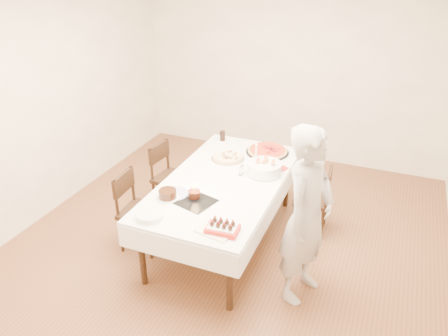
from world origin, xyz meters
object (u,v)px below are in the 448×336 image
at_px(pizza_white, 228,157).
at_px(taper_candle, 256,156).
at_px(chair_left_savory, 173,179).
at_px(chair_left_dessert, 142,212).
at_px(pasta_bowl, 264,168).
at_px(birthday_cake, 194,191).
at_px(dining_table, 224,210).
at_px(pizza_pepperoni, 267,151).
at_px(chair_right_savory, 311,199).
at_px(layer_cake, 168,194).
at_px(strawberry_box, 222,228).
at_px(person, 307,216).
at_px(cola_glass, 223,136).

relative_size(pizza_white, taper_candle, 1.20).
xyz_separation_m(chair_left_savory, chair_left_dessert, (0.05, -0.77, 0.01)).
relative_size(pizza_white, pasta_bowl, 1.04).
bearing_deg(chair_left_savory, pizza_white, -163.53).
distance_m(pasta_bowl, birthday_cake, 0.87).
bearing_deg(birthday_cake, dining_table, 74.41).
distance_m(chair_left_savory, pizza_pepperoni, 1.17).
bearing_deg(taper_candle, chair_left_savory, 179.97).
distance_m(chair_right_savory, pasta_bowl, 0.70).
bearing_deg(pizza_white, layer_cake, -101.95).
xyz_separation_m(chair_right_savory, taper_candle, (-0.60, -0.21, 0.52)).
bearing_deg(dining_table, strawberry_box, -68.48).
relative_size(dining_table, pizza_pepperoni, 4.29).
height_order(chair_left_dessert, person, person).
distance_m(chair_right_savory, birthday_cake, 1.45).
xyz_separation_m(birthday_cake, strawberry_box, (0.46, -0.40, -0.04)).
xyz_separation_m(person, pizza_pepperoni, (-0.75, 1.27, -0.06)).
height_order(person, cola_glass, person).
xyz_separation_m(chair_left_dessert, pasta_bowl, (1.09, 0.71, 0.39)).
height_order(cola_glass, strawberry_box, cola_glass).
bearing_deg(pizza_pepperoni, chair_left_savory, -156.04).
relative_size(chair_right_savory, taper_candle, 2.46).
xyz_separation_m(chair_right_savory, strawberry_box, (-0.49, -1.40, 0.40)).
relative_size(pizza_pepperoni, pasta_bowl, 1.37).
height_order(chair_right_savory, taper_candle, taper_candle).
bearing_deg(pizza_white, birthday_cake, -88.73).
height_order(dining_table, layer_cake, layer_cake).
distance_m(dining_table, pizza_white, 0.63).
height_order(layer_cake, birthday_cake, birthday_cake).
bearing_deg(pizza_pepperoni, layer_cake, -113.06).
distance_m(chair_right_savory, pizza_white, 1.04).
height_order(chair_right_savory, strawberry_box, strawberry_box).
bearing_deg(layer_cake, taper_candle, 56.91).
bearing_deg(chair_left_savory, dining_table, 163.33).
bearing_deg(layer_cake, pizza_pepperoni, 66.94).
height_order(pasta_bowl, taper_candle, taper_candle).
relative_size(chair_left_savory, pizza_pepperoni, 1.69).
height_order(taper_candle, strawberry_box, taper_candle).
bearing_deg(pasta_bowl, birthday_cake, -122.39).
distance_m(person, pasta_bowl, 0.98).
bearing_deg(chair_left_dessert, chair_left_savory, -89.06).
height_order(dining_table, person, person).
xyz_separation_m(chair_left_savory, strawberry_box, (1.14, -1.19, 0.36)).
height_order(pizza_white, strawberry_box, strawberry_box).
bearing_deg(strawberry_box, person, 30.48).
bearing_deg(pasta_bowl, chair_right_savory, 29.65).
relative_size(chair_left_dessert, pasta_bowl, 2.36).
distance_m(layer_cake, strawberry_box, 0.75).
xyz_separation_m(chair_right_savory, chair_left_dessert, (-1.57, -0.98, 0.04)).
bearing_deg(chair_left_savory, layer_cake, 123.42).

